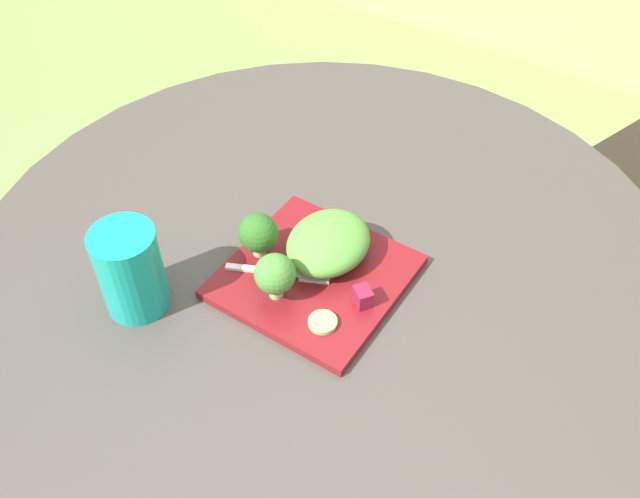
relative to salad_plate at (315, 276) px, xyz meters
The scene contains 10 objects.
ground_plane 0.76m from the salad_plate, 105.36° to the left, with size 12.00×12.00×0.00m, color #70994C.
patio_table 0.22m from the salad_plate, 105.36° to the left, with size 1.10×1.10×0.75m.
salad_plate is the anchor object (origin of this frame).
drinking_glass 0.26m from the salad_plate, 137.05° to the right, with size 0.09×0.09×0.13m.
fork 0.04m from the salad_plate, 144.21° to the right, with size 0.15×0.08×0.00m.
lettuce_mound 0.05m from the salad_plate, 92.95° to the left, with size 0.12×0.14×0.06m, color #519338.
broccoli_floret_0 0.10m from the salad_plate, behind, with size 0.06×0.06×0.07m.
broccoli_floret_1 0.08m from the salad_plate, 109.55° to the right, with size 0.06×0.06×0.07m.
cucumber_slice_0 0.09m from the salad_plate, 49.50° to the right, with size 0.04×0.04×0.01m, color #8EB766.
beet_chunk_0 0.09m from the salad_plate, ahead, with size 0.03×0.02×0.03m, color maroon.
Camera 1 is at (0.39, -0.61, 1.53)m, focal length 39.26 mm.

